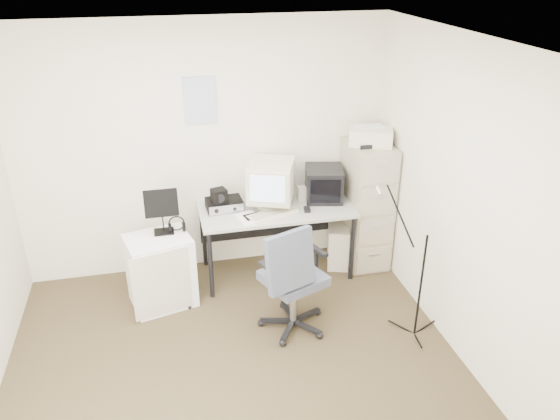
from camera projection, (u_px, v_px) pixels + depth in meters
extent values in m
cube|color=#372F1B|center=(239.00, 378.00, 4.26)|extent=(3.60, 3.60, 0.01)
cube|color=white|center=(225.00, 49.00, 3.17)|extent=(3.60, 3.60, 0.01)
cube|color=white|center=(205.00, 151.00, 5.29)|extent=(3.60, 0.02, 2.50)
cube|color=white|center=(471.00, 211.00, 4.08)|extent=(0.02, 3.60, 2.50)
cube|color=white|center=(200.00, 100.00, 5.06)|extent=(0.30, 0.02, 0.44)
cube|color=tan|center=(366.00, 204.00, 5.60)|extent=(0.40, 0.60, 1.30)
cube|color=beige|center=(371.00, 136.00, 5.28)|extent=(0.49, 0.42, 0.16)
cube|color=#B0B19E|center=(276.00, 240.00, 5.50)|extent=(1.50, 0.70, 0.73)
cube|color=beige|center=(271.00, 184.00, 5.28)|extent=(0.55, 0.56, 0.46)
cube|color=black|center=(324.00, 184.00, 5.47)|extent=(0.43, 0.45, 0.33)
cube|color=beige|center=(301.00, 194.00, 5.47)|extent=(0.08, 0.08, 0.15)
cube|color=beige|center=(273.00, 214.00, 5.18)|extent=(0.52, 0.34, 0.03)
cube|color=black|center=(307.00, 209.00, 5.27)|extent=(0.07, 0.11, 0.03)
cube|color=black|center=(224.00, 204.00, 5.29)|extent=(0.36, 0.26, 0.10)
cube|color=black|center=(219.00, 196.00, 5.19)|extent=(0.16, 0.16, 0.13)
cube|color=white|center=(249.00, 218.00, 5.12)|extent=(0.25, 0.30, 0.02)
cube|color=beige|center=(338.00, 242.00, 5.76)|extent=(0.34, 0.51, 0.44)
cube|color=#434959|center=(293.00, 276.00, 4.61)|extent=(0.79, 0.79, 1.05)
cube|color=white|center=(161.00, 271.00, 5.02)|extent=(0.65, 0.57, 0.69)
cube|color=black|center=(162.00, 211.00, 4.88)|extent=(0.32, 0.21, 0.44)
torus|color=black|center=(177.00, 226.00, 4.96)|extent=(0.17, 0.17, 0.03)
cylinder|color=black|center=(423.00, 271.00, 4.48)|extent=(0.02, 0.02, 1.27)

